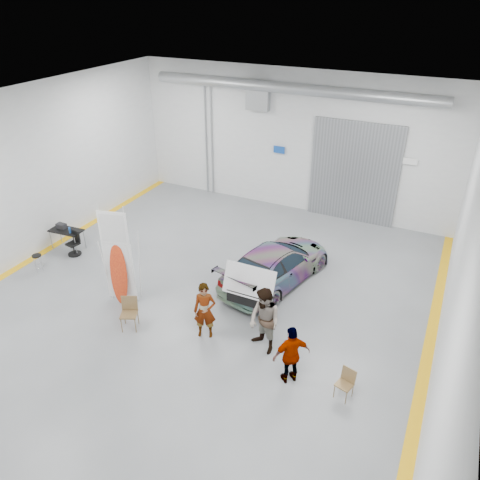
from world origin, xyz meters
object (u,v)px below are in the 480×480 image
at_px(folding_chair_near, 130,319).
at_px(person_a, 205,311).
at_px(surfboard_display, 116,265).
at_px(folding_chair_far, 344,389).
at_px(sedan_car, 276,264).
at_px(person_b, 265,321).
at_px(shop_stool, 38,263).
at_px(work_table, 65,230).
at_px(office_chair, 74,244).
at_px(person_c, 291,355).

bearing_deg(folding_chair_near, person_a, -7.87).
distance_m(surfboard_display, folding_chair_far, 7.52).
bearing_deg(sedan_car, folding_chair_far, 143.68).
bearing_deg(person_b, shop_stool, -154.09).
bearing_deg(folding_chair_far, work_table, -177.50).
xyz_separation_m(folding_chair_near, shop_stool, (-4.80, 1.11, 0.02)).
xyz_separation_m(work_table, office_chair, (0.59, -0.23, -0.37)).
distance_m(surfboard_display, shop_stool, 3.85).
xyz_separation_m(person_a, shop_stool, (-6.94, 0.43, -0.55)).
relative_size(sedan_car, shop_stool, 7.22).
relative_size(surfboard_display, office_chair, 3.60).
height_order(person_a, person_c, person_a).
relative_size(sedan_car, work_table, 3.64).
bearing_deg(work_table, folding_chair_far, -13.16).
bearing_deg(office_chair, shop_stool, -92.69).
relative_size(person_a, surfboard_display, 0.52).
xyz_separation_m(surfboard_display, folding_chair_far, (7.40, -0.81, -1.11)).
xyz_separation_m(shop_stool, office_chair, (0.31, 1.45, 0.09)).
distance_m(sedan_car, folding_chair_far, 5.26).
bearing_deg(person_c, sedan_car, -106.99).
bearing_deg(person_c, folding_chair_far, 138.35).
relative_size(person_a, shop_stool, 2.68).
bearing_deg(work_table, sedan_car, 9.49).
height_order(person_b, person_c, person_b).
distance_m(shop_stool, office_chair, 1.49).
bearing_deg(office_chair, folding_chair_near, -20.51).
height_order(sedan_car, office_chair, sedan_car).
distance_m(person_a, folding_chair_near, 2.32).
height_order(folding_chair_far, office_chair, office_chair).
xyz_separation_m(sedan_car, office_chair, (-7.40, -1.57, -0.27)).
height_order(folding_chair_near, work_table, work_table).
xyz_separation_m(person_a, folding_chair_near, (-2.14, -0.68, -0.56)).
bearing_deg(work_table, person_c, -15.13).
relative_size(person_b, person_c, 1.16).
height_order(person_b, surfboard_display, surfboard_display).
distance_m(person_b, work_table, 9.17).
height_order(sedan_car, person_a, person_a).
bearing_deg(person_a, work_table, 142.27).
xyz_separation_m(person_a, person_c, (2.79, -0.59, -0.03)).
xyz_separation_m(person_a, work_table, (-7.22, 2.12, -0.09)).
distance_m(person_a, person_b, 1.75).
relative_size(sedan_car, folding_chair_far, 5.88).
relative_size(shop_stool, work_table, 0.50).
distance_m(person_b, shop_stool, 8.71).
bearing_deg(person_c, office_chair, -58.29).
height_order(person_b, office_chair, person_b).
height_order(sedan_car, folding_chair_far, sedan_car).
bearing_deg(person_c, person_a, -55.46).
distance_m(folding_chair_far, office_chair, 11.06).
relative_size(folding_chair_near, folding_chair_far, 1.23).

